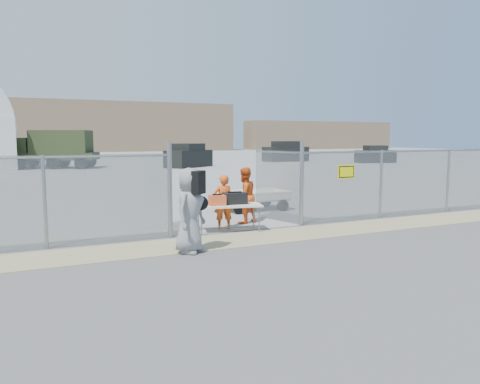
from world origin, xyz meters
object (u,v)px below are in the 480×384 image
security_worker_left (223,202)px  utility_trailer (253,200)px  visitor (190,210)px  folding_table (229,218)px  security_worker_right (244,195)px

security_worker_left → utility_trailer: (2.34, 2.76, -0.41)m
utility_trailer → security_worker_left: bearing=-129.0°
visitor → utility_trailer: size_ratio=0.63×
visitor → utility_trailer: (4.08, 4.94, -0.60)m
security_worker_left → visitor: bearing=60.0°
folding_table → visitor: (-1.72, -1.77, 0.59)m
security_worker_left → visitor: 2.80m
security_worker_right → utility_trailer: 2.64m
security_worker_right → visitor: (-2.68, -2.76, 0.11)m
security_worker_left → utility_trailer: bearing=-121.6°
folding_table → security_worker_left: (0.02, 0.41, 0.40)m
security_worker_left → security_worker_right: (0.94, 0.58, 0.07)m
security_worker_right → visitor: visitor is taller
security_worker_left → utility_trailer: size_ratio=0.51×
folding_table → security_worker_right: 1.46m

